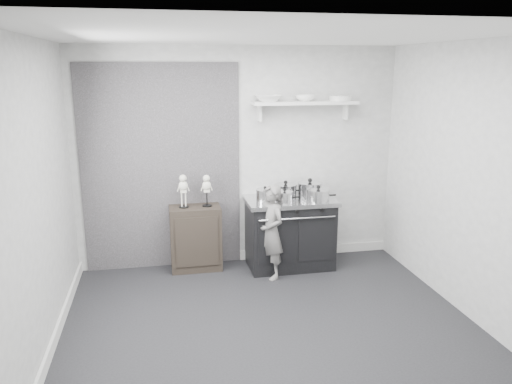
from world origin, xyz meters
TOP-DOWN VIEW (x-y plane):
  - ground at (0.00, 0.00)m, footprint 4.00×4.00m
  - room_shell at (-0.09, 0.15)m, footprint 4.02×3.62m
  - wall_shelf at (0.80, 1.68)m, footprint 1.30×0.26m
  - stove at (0.58, 1.48)m, footprint 1.09×0.68m
  - side_cabinet at (-0.58, 1.61)m, footprint 0.61×0.36m
  - child at (0.27, 1.18)m, footprint 0.40×0.48m
  - pot_front_left at (0.25, 1.39)m, footprint 0.30×0.22m
  - pot_back_left at (0.55, 1.59)m, footprint 0.37×0.28m
  - pot_back_right at (0.85, 1.56)m, footprint 0.39×0.31m
  - pot_front_right at (0.87, 1.29)m, footprint 0.36×0.28m
  - pot_front_center at (0.46, 1.30)m, footprint 0.29×0.20m
  - skeleton_full at (-0.71, 1.61)m, footprint 0.13×0.08m
  - skeleton_torso at (-0.43, 1.61)m, footprint 0.13×0.08m
  - bowl_large at (0.34, 1.67)m, footprint 0.33×0.33m
  - bowl_small at (0.80, 1.67)m, footprint 0.24×0.24m
  - plate_stack at (1.25, 1.67)m, footprint 0.28×0.28m

SIDE VIEW (x-z plane):
  - ground at x=0.00m, z-range 0.00..0.00m
  - side_cabinet at x=-0.58m, z-range 0.00..0.80m
  - stove at x=0.58m, z-range 0.00..0.88m
  - child at x=0.27m, z-range 0.00..1.13m
  - pot_front_center at x=0.46m, z-range 0.86..1.03m
  - pot_front_right at x=0.87m, z-range 0.85..1.05m
  - pot_front_left at x=0.25m, z-range 0.86..1.05m
  - pot_back_left at x=0.55m, z-range 0.85..1.06m
  - pot_back_right at x=0.85m, z-range 0.85..1.08m
  - skeleton_torso at x=-0.43m, z-range 0.80..1.25m
  - skeleton_full at x=-0.71m, z-range 0.80..1.26m
  - room_shell at x=-0.09m, z-range 0.28..2.99m
  - wall_shelf at x=0.80m, z-range 1.89..2.13m
  - plate_stack at x=1.25m, z-range 2.04..2.10m
  - bowl_small at x=0.80m, z-range 2.04..2.11m
  - bowl_large at x=0.34m, z-range 2.04..2.12m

